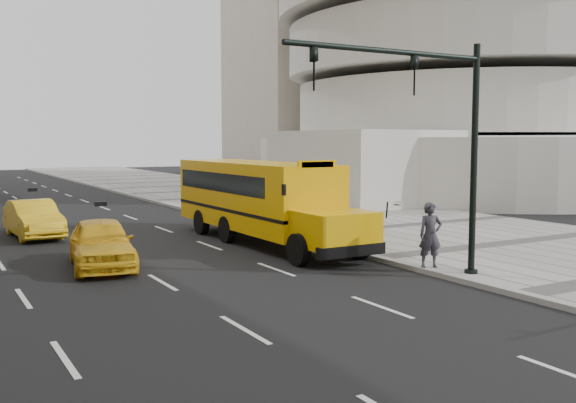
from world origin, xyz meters
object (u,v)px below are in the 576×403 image
taxi_near (102,243)px  pedestrian (430,235)px  traffic_signal (436,130)px  taxi_far (33,219)px  school_bus (257,195)px

taxi_near → pedestrian: pedestrian is taller
pedestrian → traffic_signal: traffic_signal is taller
taxi_far → pedestrian: bearing=-59.3°
taxi_far → taxi_near: bearing=-87.5°
school_bus → taxi_near: school_bus is taller
school_bus → taxi_near: bearing=-161.5°
school_bus → taxi_near: size_ratio=2.64×
school_bus → pedestrian: (1.67, -7.63, -0.67)m
school_bus → traffic_signal: bearing=-85.5°
school_bus → traffic_signal: traffic_signal is taller
taxi_far → traffic_signal: (7.88, -14.21, 3.36)m
pedestrian → traffic_signal: 3.37m
pedestrian → traffic_signal: (-0.98, -1.19, 3.00)m
taxi_near → taxi_far: bearing=105.0°
taxi_far → pedestrian: (8.86, -13.02, 0.36)m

